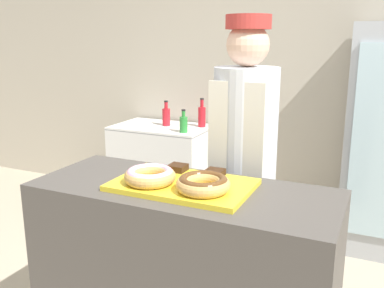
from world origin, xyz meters
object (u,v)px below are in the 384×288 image
object	(u,v)px
donut_chocolate_glaze	(203,183)
baker_person	(244,165)
bottle_green	(184,124)
bottle_red_b	(166,116)
brownie_back_left	(178,168)
brownie_back_right	(215,173)
bottle_red	(202,116)
donut_light_glaze	(150,175)
chest_freezer	(162,167)
serving_tray	(183,185)

from	to	relation	value
donut_chocolate_glaze	baker_person	xyz separation A→B (m)	(-0.01, 0.60, -0.09)
bottle_green	bottle_red_b	bearing A→B (deg)	144.04
brownie_back_left	bottle_red_b	xyz separation A→B (m)	(-0.96, 1.68, -0.09)
brownie_back_left	bottle_green	bearing A→B (deg)	114.90
brownie_back_left	bottle_green	world-z (taller)	bottle_green
bottle_red_b	bottle_green	bearing A→B (deg)	-35.96
brownie_back_right	donut_chocolate_glaze	bearing A→B (deg)	-81.45
bottle_red	bottle_red_b	world-z (taller)	bottle_red
donut_light_glaze	bottle_green	world-z (taller)	donut_light_glaze
donut_light_glaze	brownie_back_right	size ratio (longest dim) A/B	2.80
chest_freezer	bottle_red_b	size ratio (longest dim) A/B	3.78
donut_chocolate_glaze	baker_person	bearing A→B (deg)	91.38
chest_freezer	bottle_red_b	bearing A→B (deg)	50.05
chest_freezer	donut_chocolate_glaze	bearing A→B (deg)	-56.61
donut_chocolate_glaze	serving_tray	bearing A→B (deg)	152.18
donut_light_glaze	brownie_back_left	world-z (taller)	donut_light_glaze
bottle_red	brownie_back_left	bearing A→B (deg)	-70.11
brownie_back_left	brownie_back_right	xyz separation A→B (m)	(0.20, 0.00, 0.00)
brownie_back_left	bottle_red	world-z (taller)	bottle_red
donut_chocolate_glaze	brownie_back_left	world-z (taller)	donut_chocolate_glaze
donut_chocolate_glaze	bottle_red	distance (m)	2.16
donut_light_glaze	brownie_back_right	world-z (taller)	donut_light_glaze
serving_tray	brownie_back_left	world-z (taller)	brownie_back_left
chest_freezer	bottle_green	bearing A→B (deg)	-28.19
chest_freezer	bottle_red	size ratio (longest dim) A/B	3.35
brownie_back_left	bottle_green	size ratio (longest dim) A/B	0.41
donut_light_glaze	bottle_green	distance (m)	1.81
brownie_back_left	baker_person	xyz separation A→B (m)	(0.21, 0.39, -0.07)
brownie_back_left	baker_person	bearing A→B (deg)	61.31
brownie_back_left	donut_chocolate_glaze	bearing A→B (deg)	-42.99
brownie_back_left	baker_person	size ratio (longest dim) A/B	0.05
donut_light_glaze	donut_chocolate_glaze	xyz separation A→B (m)	(0.26, 0.00, 0.00)
donut_chocolate_glaze	brownie_back_left	bearing A→B (deg)	137.01
brownie_back_right	baker_person	xyz separation A→B (m)	(0.02, 0.39, -0.07)
baker_person	bottle_green	bearing A→B (deg)	129.64
baker_person	bottle_red_b	distance (m)	1.74
donut_chocolate_glaze	brownie_back_right	size ratio (longest dim) A/B	2.80
baker_person	bottle_red	xyz separation A→B (m)	(-0.85, 1.38, -0.01)
brownie_back_right	bottle_red_b	world-z (taller)	bottle_red_b
donut_light_glaze	brownie_back_right	distance (m)	0.31
bottle_red	bottle_red_b	xyz separation A→B (m)	(-0.32, -0.09, -0.01)
donut_chocolate_glaze	bottle_green	size ratio (longest dim) A/B	1.16
donut_chocolate_glaze	chest_freezer	size ratio (longest dim) A/B	0.26
serving_tray	baker_person	xyz separation A→B (m)	(0.12, 0.53, -0.04)
baker_person	serving_tray	bearing A→B (deg)	-102.20
donut_chocolate_glaze	bottle_red_b	world-z (taller)	bottle_red_b
brownie_back_right	donut_light_glaze	bearing A→B (deg)	-137.01
serving_tray	donut_chocolate_glaze	world-z (taller)	donut_chocolate_glaze
brownie_back_right	bottle_red	world-z (taller)	bottle_red
serving_tray	brownie_back_right	distance (m)	0.18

